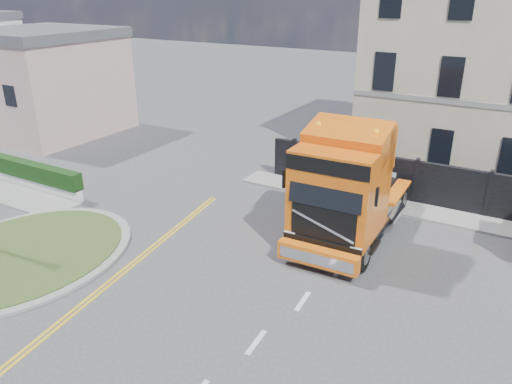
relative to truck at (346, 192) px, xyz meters
The scene contains 9 objects.
ground 5.12m from the truck, 123.62° to the right, with size 120.00×120.00×0.00m, color #424244.
traffic_island 11.99m from the truck, 144.25° to the right, with size 6.80×6.80×0.17m.
hedge_wall 15.84m from the truck, behind, with size 8.00×0.55×1.35m.
pavement_side 16.11m from the truck, 167.32° to the right, with size 8.50×1.80×0.10m, color gray.
seaside_bldg_pink 23.18m from the truck, 167.31° to the left, with size 8.00×8.00×6.00m, color #CCA79F.
hoarding_fence 6.53m from the truck, 52.18° to the left, with size 18.80×0.25×2.00m.
georgian_building 13.56m from the truck, 74.89° to the left, with size 12.30×10.30×12.80m.
pavement_far 5.75m from the truck, 50.94° to the left, with size 20.00×1.60×0.12m, color gray.
truck is the anchor object (origin of this frame).
Camera 1 is at (8.22, -12.40, 9.10)m, focal length 35.00 mm.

